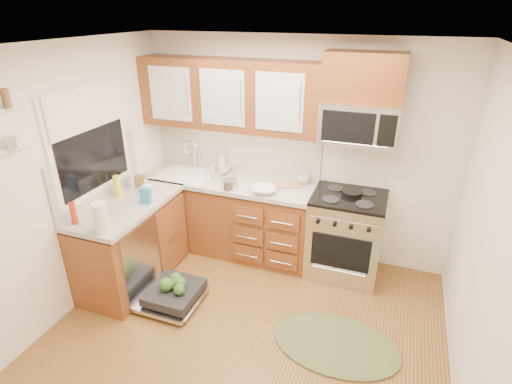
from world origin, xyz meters
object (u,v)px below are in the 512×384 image
at_px(rug, 336,344).
at_px(sink, 187,184).
at_px(microwave, 359,123).
at_px(paper_towel_roll, 101,218).
at_px(upper_cabinets, 229,95).
at_px(bowl_b, 220,170).
at_px(cutting_board, 288,185).
at_px(bowl_a, 264,190).
at_px(skillet, 352,193).
at_px(range, 345,235).
at_px(cup, 304,179).
at_px(stock_pot, 230,184).
at_px(dishwasher, 171,295).

bearing_deg(rug, sink, 151.60).
distance_m(microwave, paper_towel_roll, 2.58).
distance_m(upper_cabinets, bowl_b, 0.93).
bearing_deg(microwave, cutting_board, -177.95).
bearing_deg(upper_cabinets, bowl_a, -32.13).
bearing_deg(upper_cabinets, skillet, -3.95).
xyz_separation_m(bowl_a, bowl_b, (-0.68, 0.35, 0.01)).
relative_size(microwave, skillet, 3.59).
relative_size(upper_cabinets, range, 2.16).
xyz_separation_m(bowl_a, cup, (0.34, 0.40, 0.02)).
relative_size(stock_pot, cutting_board, 0.62).
xyz_separation_m(microwave, paper_towel_roll, (-1.95, -1.57, -0.63)).
bearing_deg(bowl_a, paper_towel_roll, -130.00).
height_order(rug, bowl_b, bowl_b).
relative_size(upper_cabinets, sink, 3.31).
height_order(microwave, stock_pot, microwave).
bearing_deg(bowl_a, upper_cabinets, 147.87).
distance_m(sink, dishwasher, 1.38).
distance_m(sink, stock_pot, 0.71).
height_order(upper_cabinets, skillet, upper_cabinets).
bearing_deg(bowl_a, stock_pot, -175.49).
distance_m(skillet, cutting_board, 0.71).
bearing_deg(cup, stock_pot, -149.16).
bearing_deg(dishwasher, upper_cabinets, 83.96).
height_order(stock_pot, bowl_b, stock_pot).
relative_size(dishwasher, stock_pot, 3.95).
bearing_deg(dishwasher, rug, 0.22).
height_order(skillet, paper_towel_roll, paper_towel_roll).
bearing_deg(bowl_a, dishwasher, -124.48).
height_order(range, cutting_board, range).
distance_m(skillet, stock_pot, 1.31).
bearing_deg(skillet, cup, 162.89).
xyz_separation_m(range, stock_pot, (-1.27, -0.21, 0.50)).
relative_size(rug, bowl_b, 4.53).
bearing_deg(microwave, dishwasher, -140.93).
bearing_deg(stock_pot, range, 9.41).
bearing_deg(sink, stock_pot, -16.80).
xyz_separation_m(microwave, cup, (-0.55, 0.10, -0.72)).
bearing_deg(cutting_board, microwave, 2.05).
xyz_separation_m(skillet, paper_towel_roll, (-1.97, -1.50, 0.10)).
bearing_deg(sink, bowl_b, 26.34).
bearing_deg(cutting_board, skillet, -3.86).
bearing_deg(bowl_b, bowl_a, -27.27).
bearing_deg(dishwasher, cup, 53.68).
xyz_separation_m(rug, bowl_b, (-1.70, 1.29, 0.95)).
bearing_deg(bowl_a, range, 11.47).
xyz_separation_m(sink, skillet, (1.94, 0.06, 0.17)).
bearing_deg(sink, rug, -28.40).
height_order(microwave, bowl_a, microwave).
height_order(dishwasher, skillet, skillet).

